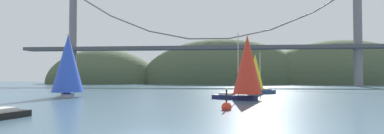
{
  "coord_description": "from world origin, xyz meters",
  "views": [
    {
      "loc": [
        4.69,
        -19.12,
        3.62
      ],
      "look_at": [
        0.0,
        29.68,
        5.04
      ],
      "focal_mm": 29.54,
      "sensor_mm": 36.0,
      "label": 1
    }
  ],
  "objects_px": {
    "sailboat_yellow_sail": "(256,73)",
    "sailboat_scarlet_sail": "(247,66)",
    "sailboat_blue_spinnaker": "(68,64)",
    "channel_buoy": "(227,107)"
  },
  "relations": [
    {
      "from": "sailboat_blue_spinnaker",
      "to": "channel_buoy",
      "type": "height_order",
      "value": "sailboat_blue_spinnaker"
    },
    {
      "from": "sailboat_yellow_sail",
      "to": "channel_buoy",
      "type": "bearing_deg",
      "value": -101.73
    },
    {
      "from": "channel_buoy",
      "to": "sailboat_yellow_sail",
      "type": "bearing_deg",
      "value": 78.27
    },
    {
      "from": "sailboat_blue_spinnaker",
      "to": "sailboat_scarlet_sail",
      "type": "distance_m",
      "value": 30.1
    },
    {
      "from": "sailboat_yellow_sail",
      "to": "sailboat_blue_spinnaker",
      "type": "distance_m",
      "value": 35.33
    },
    {
      "from": "sailboat_yellow_sail",
      "to": "sailboat_scarlet_sail",
      "type": "distance_m",
      "value": 16.21
    },
    {
      "from": "sailboat_blue_spinnaker",
      "to": "channel_buoy",
      "type": "distance_m",
      "value": 32.42
    },
    {
      "from": "channel_buoy",
      "to": "sailboat_blue_spinnaker",
      "type": "bearing_deg",
      "value": 146.56
    },
    {
      "from": "sailboat_blue_spinnaker",
      "to": "sailboat_scarlet_sail",
      "type": "height_order",
      "value": "sailboat_blue_spinnaker"
    },
    {
      "from": "sailboat_scarlet_sail",
      "to": "channel_buoy",
      "type": "xyz_separation_m",
      "value": [
        -3.22,
        -14.33,
        -4.78
      ]
    }
  ]
}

